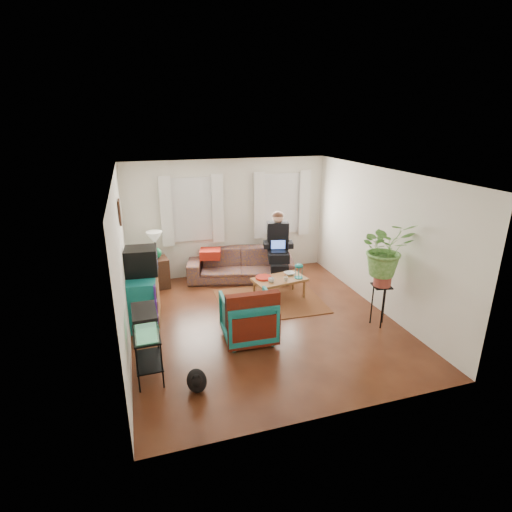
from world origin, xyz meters
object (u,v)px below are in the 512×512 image
object	(u,v)px
coffee_table	(279,288)
side_table	(158,273)
aquarium_stand	(148,356)
plant_stand	(379,305)
dresser	(143,299)
sofa	(241,260)
armchair	(248,315)

from	to	relation	value
coffee_table	side_table	bearing A→B (deg)	141.29
aquarium_stand	plant_stand	distance (m)	3.91
dresser	sofa	bearing A→B (deg)	38.62
armchair	side_table	bearing A→B (deg)	-62.18
side_table	coffee_table	bearing A→B (deg)	-29.75
armchair	plant_stand	world-z (taller)	armchair
sofa	plant_stand	size ratio (longest dim) A/B	3.09
sofa	side_table	size ratio (longest dim) A/B	3.58
coffee_table	plant_stand	bearing A→B (deg)	-59.12
sofa	coffee_table	bearing A→B (deg)	-54.64
dresser	side_table	bearing A→B (deg)	82.29
aquarium_stand	plant_stand	world-z (taller)	plant_stand
side_table	plant_stand	distance (m)	4.52
dresser	armchair	xyz separation A→B (m)	(1.59, -1.10, -0.02)
sofa	coffee_table	world-z (taller)	sofa
dresser	aquarium_stand	bearing A→B (deg)	-85.10
sofa	side_table	distance (m)	1.81
dresser	plant_stand	world-z (taller)	dresser
side_table	aquarium_stand	xyz separation A→B (m)	(-0.35, -3.20, 0.03)
side_table	aquarium_stand	size ratio (longest dim) A/B	0.93
sofa	plant_stand	world-z (taller)	sofa
armchair	sofa	bearing A→B (deg)	-100.40
side_table	aquarium_stand	distance (m)	3.22
side_table	sofa	bearing A→B (deg)	-2.14
aquarium_stand	armchair	world-z (taller)	armchair
sofa	side_table	xyz separation A→B (m)	(-1.80, 0.07, -0.13)
sofa	coffee_table	xyz separation A→B (m)	(0.46, -1.23, -0.24)
sofa	side_table	world-z (taller)	sofa
side_table	dresser	xyz separation A→B (m)	(-0.34, -1.48, 0.11)
aquarium_stand	armchair	distance (m)	1.71
side_table	dresser	size ratio (longest dim) A/B	0.67
dresser	armchair	size ratio (longest dim) A/B	1.16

